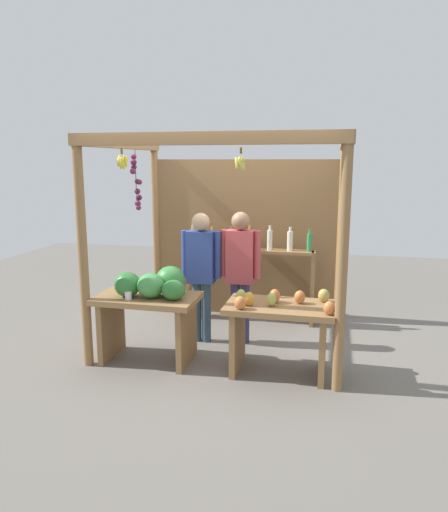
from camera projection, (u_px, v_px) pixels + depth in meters
ground_plane at (228, 340)px, 5.92m from camera, size 12.00×12.00×0.00m
market_stall at (236, 220)px, 6.08m from camera, size 2.73×2.21×2.42m
fruit_counter_left at (152, 300)px, 5.18m from camera, size 1.09×0.65×1.04m
fruit_counter_right at (280, 322)px, 4.89m from camera, size 1.10×0.64×0.88m
bottle_shelf_unit at (250, 264)px, 6.49m from camera, size 1.74×0.22×1.36m
vendor_man at (201, 266)px, 5.71m from camera, size 0.48×0.21×1.57m
vendor_woman at (240, 266)px, 5.67m from camera, size 0.48×0.21×1.58m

